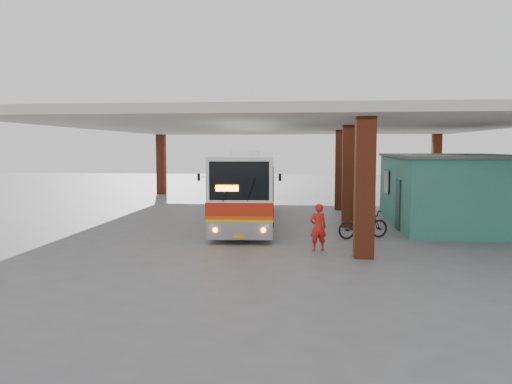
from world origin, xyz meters
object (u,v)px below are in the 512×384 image
Objects in this scene: pedestrian at (318,227)px; motorcycle at (363,224)px; coach_bus at (247,186)px; red_chair at (373,204)px.

motorcycle is at bearing -140.83° from pedestrian.
pedestrian is at bearing 122.59° from motorcycle.
coach_bus is 7.62m from red_chair.
coach_bus is at bearing 30.00° from motorcycle.
coach_bus reaches higher than pedestrian.
pedestrian is 10.88m from red_chair.
coach_bus is at bearing -79.06° from pedestrian.
red_chair is at bearing 30.14° from coach_bus.
coach_bus is 6.22m from motorcycle.
motorcycle is 3.01m from pedestrian.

